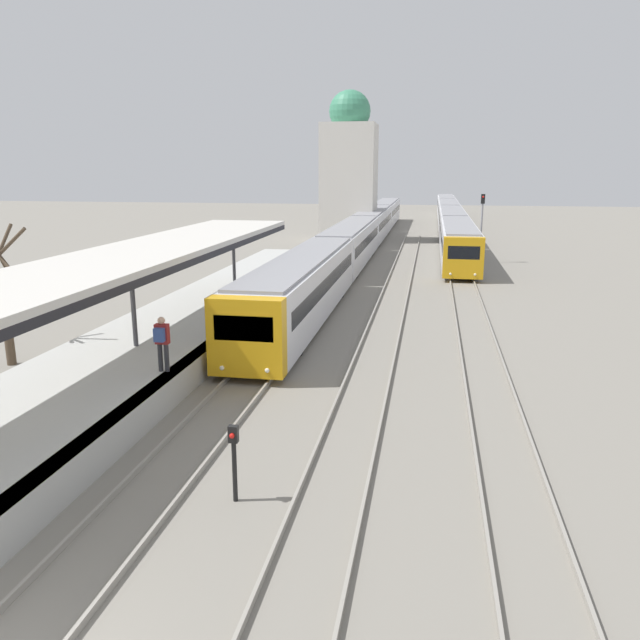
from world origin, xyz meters
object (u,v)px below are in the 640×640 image
object	(u,v)px
signal_mast_far	(482,220)
person_on_platform	(162,340)
train_near	(363,231)
train_far	(450,217)
signal_post_near	(234,455)

from	to	relation	value
signal_mast_far	person_on_platform	bearing A→B (deg)	-109.96
person_on_platform	signal_mast_far	xyz separation A→B (m)	(11.30, 31.12, 1.26)
train_near	signal_mast_far	size ratio (longest dim) A/B	13.82
person_on_platform	train_far	size ratio (longest dim) A/B	0.02
train_near	signal_post_near	xyz separation A→B (m)	(1.88, -41.77, -0.59)
train_near	signal_mast_far	world-z (taller)	signal_mast_far
train_far	signal_post_near	xyz separation A→B (m)	(-5.81, -60.45, -0.57)
signal_mast_far	train_far	bearing A→B (deg)	93.88
person_on_platform	signal_mast_far	bearing A→B (deg)	70.04
person_on_platform	signal_post_near	xyz separation A→B (m)	(3.86, -5.23, -0.86)
train_near	train_far	distance (m)	20.20
person_on_platform	signal_post_near	distance (m)	6.56
person_on_platform	train_near	bearing A→B (deg)	86.91
signal_post_near	signal_mast_far	world-z (taller)	signal_mast_far
person_on_platform	train_far	world-z (taller)	train_far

